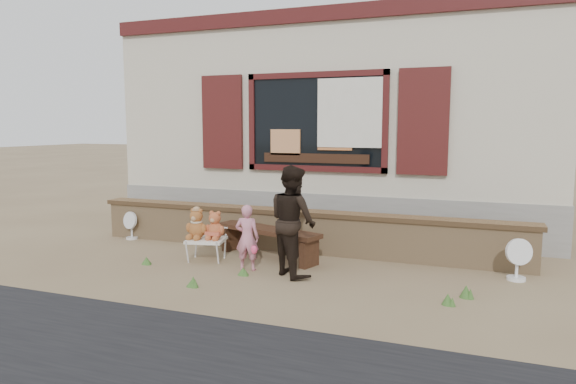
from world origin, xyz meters
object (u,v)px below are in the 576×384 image
at_px(bench, 268,236).
at_px(child, 247,238).
at_px(teddy_bear_left, 197,223).
at_px(adult, 293,221).
at_px(folding_chair, 206,241).
at_px(teddy_bear_right, 215,225).

bearing_deg(bench, child, -71.55).
height_order(teddy_bear_left, adult, adult).
xyz_separation_m(folding_chair, teddy_bear_right, (0.14, 0.03, 0.24)).
bearing_deg(adult, teddy_bear_right, 27.08).
height_order(folding_chair, adult, adult).
bearing_deg(folding_chair, teddy_bear_left, 180.00).
xyz_separation_m(teddy_bear_left, child, (0.92, -0.21, -0.10)).
bearing_deg(teddy_bear_right, folding_chair, -180.00).
relative_size(bench, teddy_bear_left, 3.95).
bearing_deg(teddy_bear_left, folding_chair, -0.00).
height_order(teddy_bear_left, child, child).
bearing_deg(bench, teddy_bear_left, -132.69).
bearing_deg(teddy_bear_right, child, -35.87).
xyz_separation_m(bench, teddy_bear_left, (-0.93, -0.50, 0.23)).
height_order(teddy_bear_left, teddy_bear_right, teddy_bear_left).
distance_m(teddy_bear_left, child, 0.95).
height_order(folding_chair, teddy_bear_left, teddy_bear_left).
bearing_deg(teddy_bear_left, teddy_bear_right, -0.00).
bearing_deg(teddy_bear_right, teddy_bear_left, 180.00).
distance_m(folding_chair, teddy_bear_left, 0.30).
distance_m(child, adult, 0.72).
bearing_deg(adult, child, 39.29).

